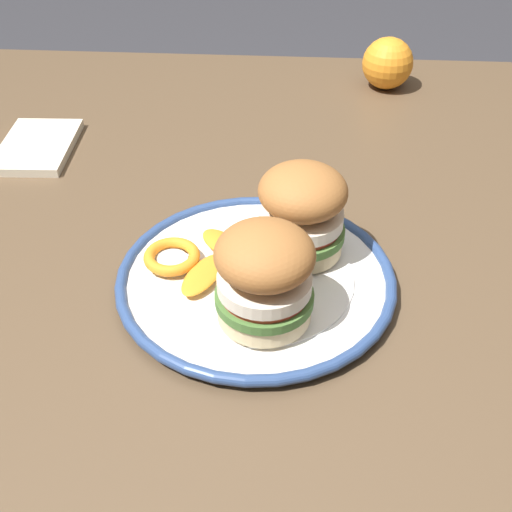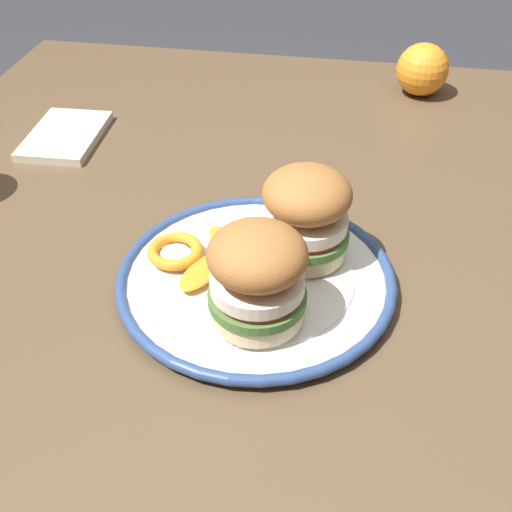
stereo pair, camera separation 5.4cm
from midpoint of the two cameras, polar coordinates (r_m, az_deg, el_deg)
dining_table at (r=0.78m, az=-1.43°, el=-5.92°), size 1.19×0.94×0.72m
dinner_plate at (r=0.67m, az=2.30°, el=-2.10°), size 0.29×0.29×0.02m
sandwich_half_left at (r=0.67m, az=6.77°, el=3.73°), size 0.12×0.12×0.10m
sandwich_half_right at (r=0.59m, az=2.75°, el=-1.76°), size 0.13×0.13×0.10m
orange_peel_curled at (r=0.69m, az=-4.95°, el=0.35°), size 0.08×0.08×0.01m
orange_peel_strip_long at (r=0.66m, az=-2.29°, el=-1.42°), size 0.08×0.06×0.01m
orange_peel_strip_short at (r=0.70m, az=-0.32°, el=1.20°), size 0.07×0.07×0.01m
whole_orange at (r=1.10m, az=15.94°, el=15.56°), size 0.08×0.08×0.08m
folded_napkin at (r=0.97m, az=-15.00°, el=10.20°), size 0.15×0.10×0.01m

